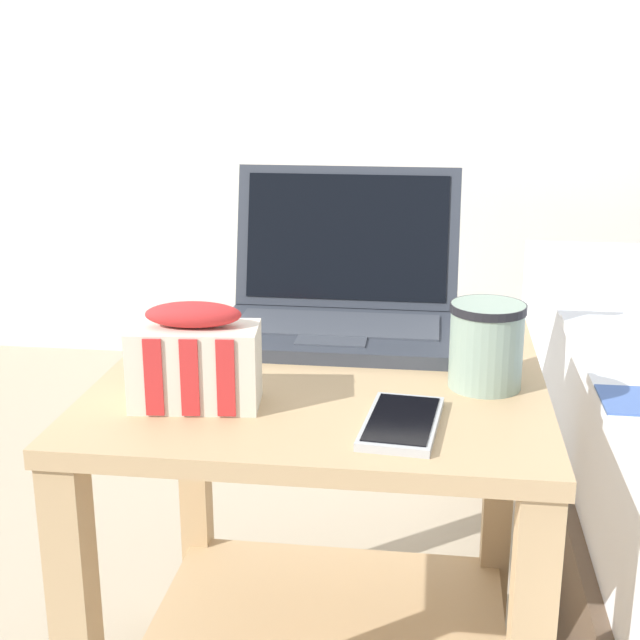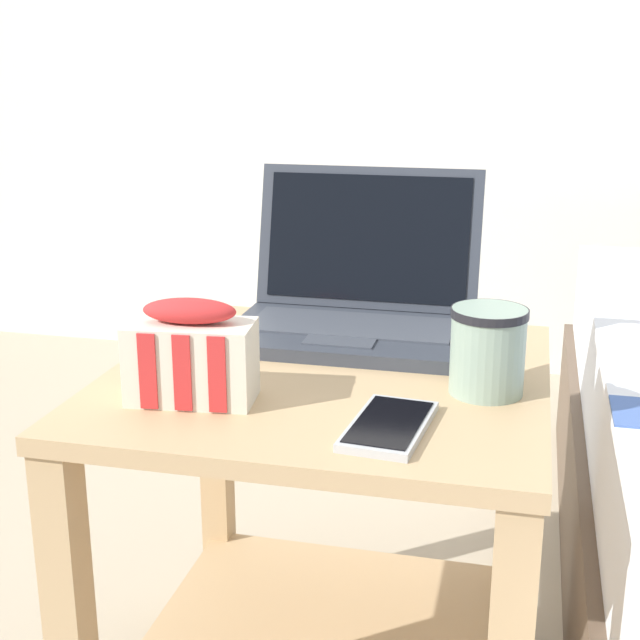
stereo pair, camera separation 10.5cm
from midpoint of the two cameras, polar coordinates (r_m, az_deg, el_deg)
bedside_table at (r=1.19m, az=3.04°, el=-12.22°), size 0.54×0.54×0.54m
laptop at (r=1.26m, az=4.61°, el=1.16°), size 0.33×0.27×0.22m
mug_front_left at (r=1.06m, az=13.58°, el=-1.67°), size 0.09×0.13×0.10m
snack_bag at (r=1.01m, az=-5.32°, el=-2.35°), size 0.15×0.09×0.12m
cell_phone at (r=0.95m, az=7.63°, el=-6.78°), size 0.09×0.15×0.01m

